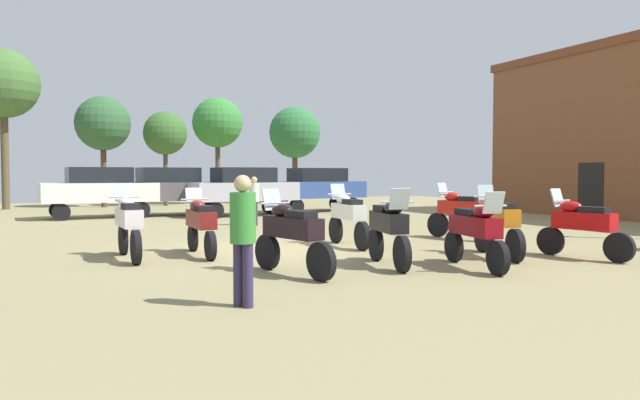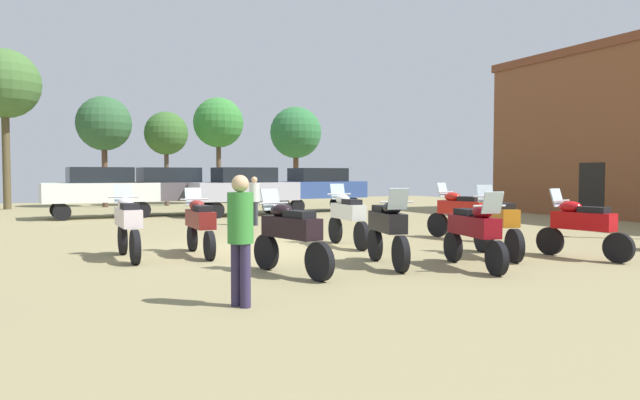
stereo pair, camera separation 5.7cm
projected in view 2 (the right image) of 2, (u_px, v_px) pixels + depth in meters
name	position (u px, v px, depth m)	size (l,w,h in m)	color
ground_plane	(253.00, 250.00, 13.44)	(44.00, 52.00, 0.02)	#8D8258
motorcycle_2	(347.00, 216.00, 14.07)	(0.62, 2.24, 1.50)	black
motorcycle_3	(290.00, 233.00, 10.10)	(0.78, 2.14, 1.48)	black
motorcycle_4	(461.00, 212.00, 15.60)	(0.78, 2.22, 1.50)	black
motorcycle_5	(582.00, 225.00, 12.03)	(0.72, 2.05, 1.44)	black
motorcycle_9	(474.00, 230.00, 10.78)	(0.72, 2.22, 1.44)	black
motorcycle_10	(200.00, 222.00, 12.53)	(0.62, 2.21, 1.44)	black
motorcycle_11	(497.00, 222.00, 12.30)	(0.86, 2.21, 1.51)	black
motorcycle_12	(128.00, 223.00, 11.97)	(0.62, 2.28, 1.51)	black
motorcycle_13	(388.00, 228.00, 11.03)	(0.72, 2.12, 1.50)	black
car_1	(244.00, 188.00, 24.21)	(4.41, 2.08, 2.00)	black
car_3	(318.00, 186.00, 26.95)	(4.46, 2.21, 2.00)	black
car_4	(100.00, 188.00, 23.06)	(4.42, 2.10, 2.00)	black
car_5	(169.00, 188.00, 24.41)	(4.41, 2.08, 2.00)	black
person_1	(254.00, 197.00, 19.75)	(0.42, 0.42, 1.65)	#2F353D
person_2	(240.00, 230.00, 7.67)	(0.46, 0.46, 1.74)	#2E2747
tree_1	(218.00, 123.00, 33.29)	(2.84, 2.84, 6.07)	brown
tree_2	(5.00, 85.00, 28.40)	(3.35, 3.35, 7.80)	brown
tree_4	(166.00, 134.00, 31.67)	(2.34, 2.34, 5.10)	brown
tree_5	(296.00, 133.00, 34.74)	(3.05, 3.05, 5.71)	brown
tree_9	(104.00, 124.00, 30.35)	(2.81, 2.81, 5.75)	brown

